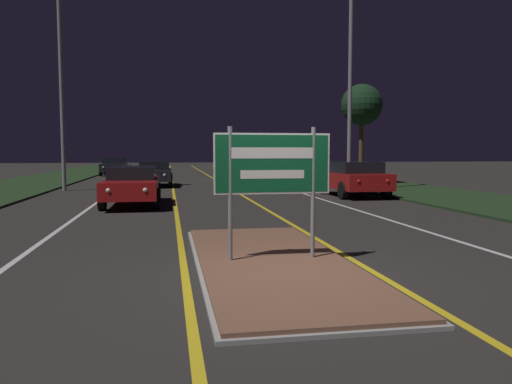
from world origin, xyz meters
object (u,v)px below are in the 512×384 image
Objects in this scene: streetlight_left_near at (59,27)px; car_receding_1 at (232,168)px; car_approaching_0 at (132,184)px; car_approaching_1 at (155,173)px; car_receding_0 at (353,178)px; car_approaching_2 at (114,166)px; streetlight_right_near at (351,46)px; highway_sign at (272,169)px.

streetlight_left_near reaches higher than car_receding_1.
streetlight_left_near is 10.48m from car_approaching_0.
car_approaching_1 is at bearing -128.41° from car_receding_1.
car_receding_1 is at bearing 51.59° from car_approaching_1.
car_approaching_2 is at bearing 119.03° from car_receding_0.
car_receding_0 is 14.29m from car_receding_1.
highway_sign is at bearing -115.17° from streetlight_right_near.
car_receding_1 is 1.02× the size of car_approaching_0.
streetlight_left_near is at bearing 165.62° from streetlight_right_near.
car_approaching_1 is (-2.36, 19.38, -0.84)m from highway_sign.
car_approaching_0 is 1.13× the size of car_approaching_1.
car_receding_0 is 8.95m from car_approaching_0.
streetlight_left_near reaches higher than car_approaching_2.
car_receding_0 is 0.90× the size of car_receding_1.
streetlight_right_near is at bearing -14.38° from streetlight_left_near.
streetlight_left_near is 13.31m from streetlight_right_near.
streetlight_left_near is at bearing 117.06° from car_approaching_0.
car_approaching_0 is (3.62, -7.08, -6.83)m from streetlight_left_near.
car_approaching_1 is at bearing 96.95° from highway_sign.
car_approaching_1 is at bearing -75.46° from car_approaching_2.
streetlight_right_near is 6.05m from car_receding_0.
car_approaching_0 is (-8.74, -1.94, -0.05)m from car_receding_0.
highway_sign is 33.36m from car_approaching_2.
highway_sign is at bearing -116.64° from car_receding_0.
streetlight_left_near is 2.57× the size of car_approaching_2.
car_receding_0 is (12.36, -5.14, -6.79)m from streetlight_left_near.
car_receding_0 is at bearing -105.01° from streetlight_right_near.
streetlight_left_near is 15.00m from car_receding_0.
car_receding_1 is 7.94m from car_approaching_1.
car_approaching_2 is at bearing 104.54° from car_approaching_1.
streetlight_right_near is (12.85, -3.29, -1.05)m from streetlight_left_near.
highway_sign reaches higher than car_approaching_2.
streetlight_right_near is 2.48× the size of car_approaching_2.
car_receding_0 is 1.00× the size of car_approaching_2.
car_receding_0 is 1.04× the size of car_approaching_1.
streetlight_right_near is at bearing -33.75° from car_approaching_1.
car_approaching_2 is at bearing 139.37° from car_receding_1.
car_receding_0 is at bearing -76.63° from car_receding_1.
streetlight_left_near is (-6.48, 16.84, 6.00)m from highway_sign.
streetlight_right_near reaches higher than car_approaching_0.
car_approaching_2 is (-11.73, 21.12, -0.03)m from car_receding_0.
car_approaching_1 is at bearing 146.25° from streetlight_right_near.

